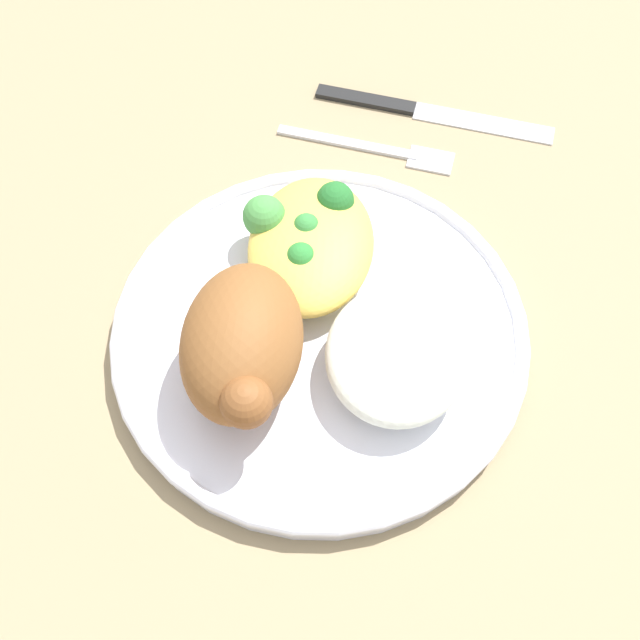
# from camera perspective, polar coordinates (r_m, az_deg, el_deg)

# --- Properties ---
(ground_plane) EXTENTS (2.00, 2.00, 0.00)m
(ground_plane) POSITION_cam_1_polar(r_m,az_deg,el_deg) (0.59, 0.00, -1.47)
(ground_plane) COLOR #988360
(plate) EXTENTS (0.27, 0.27, 0.02)m
(plate) POSITION_cam_1_polar(r_m,az_deg,el_deg) (0.58, 0.00, -0.97)
(plate) COLOR white
(plate) RESTS_ON ground_plane
(roasted_chicken) EXTENTS (0.11, 0.07, 0.07)m
(roasted_chicken) POSITION_cam_1_polar(r_m,az_deg,el_deg) (0.53, -5.08, -1.66)
(roasted_chicken) COLOR brown
(roasted_chicken) RESTS_ON plate
(rice_pile) EXTENTS (0.10, 0.09, 0.04)m
(rice_pile) POSITION_cam_1_polar(r_m,az_deg,el_deg) (0.54, 5.03, -2.23)
(rice_pile) COLOR white
(rice_pile) RESTS_ON plate
(mac_cheese_with_broccoli) EXTENTS (0.11, 0.09, 0.04)m
(mac_cheese_with_broccoli) POSITION_cam_1_polar(r_m,az_deg,el_deg) (0.59, -0.81, 5.23)
(mac_cheese_with_broccoli) COLOR #E6C04F
(mac_cheese_with_broccoli) RESTS_ON plate
(fork) EXTENTS (0.03, 0.14, 0.01)m
(fork) POSITION_cam_1_polar(r_m,az_deg,el_deg) (0.69, 3.50, 11.11)
(fork) COLOR silver
(fork) RESTS_ON ground_plane
(knife) EXTENTS (0.04, 0.19, 0.01)m
(knife) POSITION_cam_1_polar(r_m,az_deg,el_deg) (0.72, 6.08, 13.53)
(knife) COLOR black
(knife) RESTS_ON ground_plane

